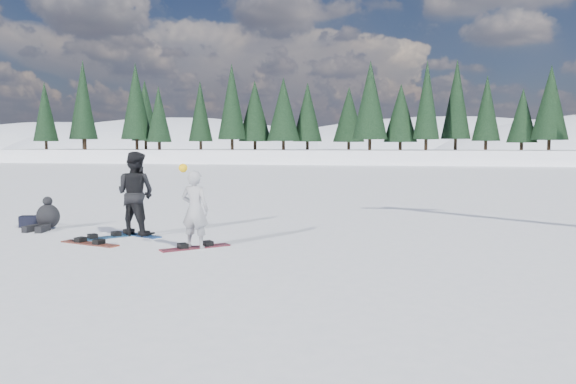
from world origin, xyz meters
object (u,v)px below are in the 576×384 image
object	(u,v)px
gear_bag	(29,221)
snowboard_loose_a	(105,238)
snowboard_loose_b	(90,244)
seated_rider	(47,217)
snowboarder_man	(135,194)
snowboarder_woman	(195,209)

from	to	relation	value
gear_bag	snowboard_loose_a	size ratio (longest dim) A/B	0.30
snowboard_loose_b	seated_rider	bearing A→B (deg)	158.50
snowboarder_man	snowboard_loose_b	size ratio (longest dim) A/B	1.34
snowboarder_woman	snowboarder_man	xyz separation A→B (m)	(-1.99, 1.31, 0.17)
seated_rider	snowboard_loose_b	world-z (taller)	seated_rider
snowboarder_man	snowboard_loose_a	size ratio (longest dim) A/B	1.34
snowboard_loose_a	snowboard_loose_b	bearing A→B (deg)	-135.21
snowboard_loose_a	seated_rider	bearing A→B (deg)	104.74
gear_bag	snowboard_loose_b	world-z (taller)	gear_bag
snowboard_loose_b	snowboarder_man	bearing A→B (deg)	87.32
snowboard_loose_b	gear_bag	bearing A→B (deg)	162.20
seated_rider	gear_bag	bearing A→B (deg)	157.07
snowboarder_man	snowboard_loose_a	xyz separation A→B (m)	(-0.53, -0.54, -0.99)
gear_bag	snowboard_loose_b	bearing A→B (deg)	-34.18
gear_bag	snowboard_loose_a	distance (m)	3.12
snowboarder_man	seated_rider	distance (m)	2.81
snowboarder_woman	seated_rider	distance (m)	5.02
snowboarder_man	snowboard_loose_a	world-z (taller)	snowboarder_man
gear_bag	snowboard_loose_b	xyz separation A→B (m)	(2.94, -2.00, -0.14)
snowboarder_man	snowboard_loose_b	xyz separation A→B (m)	(-0.45, -1.31, -0.99)
gear_bag	seated_rider	bearing A→B (deg)	-19.95
snowboarder_woman	snowboard_loose_a	distance (m)	2.76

